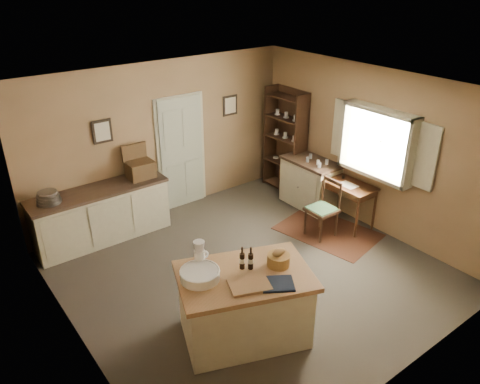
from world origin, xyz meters
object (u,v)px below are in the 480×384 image
at_px(sideboard, 102,212).
at_px(shelving_unit, 287,141).
at_px(writing_desk, 349,190).
at_px(right_cabinet, 310,183).
at_px(work_island, 244,304).
at_px(desk_chair, 322,210).

xyz_separation_m(sideboard, shelving_unit, (3.69, -0.34, 0.52)).
xyz_separation_m(writing_desk, right_cabinet, (-0.00, 0.92, -0.21)).
distance_m(writing_desk, shelving_unit, 1.80).
bearing_deg(sideboard, shelving_unit, -5.29).
bearing_deg(writing_desk, shelving_unit, 85.04).
height_order(writing_desk, shelving_unit, shelving_unit).
bearing_deg(work_island, writing_desk, 40.25).
distance_m(right_cabinet, shelving_unit, 1.02).
bearing_deg(desk_chair, shelving_unit, 66.14).
bearing_deg(shelving_unit, writing_desk, -94.96).
distance_m(writing_desk, right_cabinet, 0.94).
relative_size(writing_desk, shelving_unit, 0.43).
height_order(right_cabinet, shelving_unit, shelving_unit).
height_order(writing_desk, desk_chair, desk_chair).
distance_m(writing_desk, desk_chair, 0.66).
relative_size(writing_desk, right_cabinet, 0.80).
distance_m(sideboard, writing_desk, 4.12).
bearing_deg(shelving_unit, right_cabinet, -100.28).
relative_size(desk_chair, right_cabinet, 0.89).
xyz_separation_m(desk_chair, shelving_unit, (0.78, 1.75, 0.53)).
xyz_separation_m(desk_chair, right_cabinet, (0.63, 0.90, -0.02)).
xyz_separation_m(sideboard, desk_chair, (2.91, -2.09, -0.00)).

